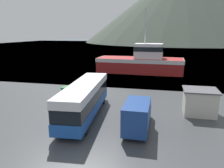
# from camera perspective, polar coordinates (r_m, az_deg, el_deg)

# --- Properties ---
(water_surface) EXTENTS (240.00, 240.00, 0.00)m
(water_surface) POSITION_cam_1_polar(r_m,az_deg,el_deg) (151.62, 11.19, 9.98)
(water_surface) COLOR #475B6B
(water_surface) RESTS_ON ground
(hill_backdrop) EXTENTS (166.37, 166.37, 63.86)m
(hill_backdrop) POSITION_cam_1_polar(r_m,az_deg,el_deg) (209.09, 17.69, 19.25)
(hill_backdrop) COLOR #3D473D
(hill_backdrop) RESTS_ON ground
(tour_bus) EXTENTS (3.48, 11.80, 3.32)m
(tour_bus) POSITION_cam_1_polar(r_m,az_deg,el_deg) (21.78, -7.12, -3.62)
(tour_bus) COLOR #194799
(tour_bus) RESTS_ON ground
(delivery_van) EXTENTS (2.02, 5.94, 2.59)m
(delivery_van) POSITION_cam_1_polar(r_m,az_deg,el_deg) (18.92, 6.71, -7.90)
(delivery_van) COLOR navy
(delivery_van) RESTS_ON ground
(fishing_boat) EXTENTS (17.63, 6.64, 12.76)m
(fishing_boat) POSITION_cam_1_polar(r_m,az_deg,el_deg) (45.84, 7.69, 5.81)
(fishing_boat) COLOR maroon
(fishing_boat) RESTS_ON water_surface
(storage_bin) EXTENTS (1.30, 1.31, 1.43)m
(storage_bin) POSITION_cam_1_polar(r_m,az_deg,el_deg) (28.52, -11.50, -2.09)
(storage_bin) COLOR #287F3D
(storage_bin) RESTS_ON ground
(dock_kiosk) EXTENTS (3.35, 3.03, 2.62)m
(dock_kiosk) POSITION_cam_1_polar(r_m,az_deg,el_deg) (23.95, 21.91, -4.31)
(dock_kiosk) COLOR beige
(dock_kiosk) RESTS_ON ground
(mooring_bollard) EXTENTS (0.32, 0.32, 0.81)m
(mooring_bollard) POSITION_cam_1_polar(r_m,az_deg,el_deg) (32.49, -5.60, -0.52)
(mooring_bollard) COLOR #4C4C51
(mooring_bollard) RESTS_ON ground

